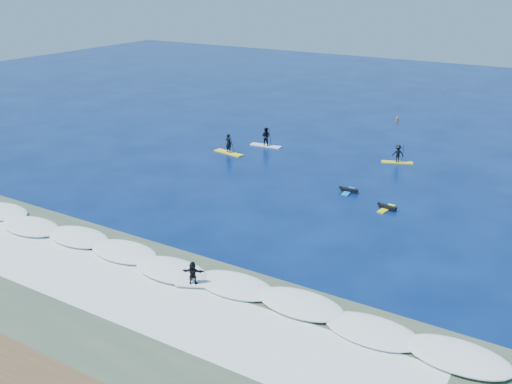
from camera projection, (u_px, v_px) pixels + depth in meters
The scene contains 11 objects.
ground at pixel (250, 211), 41.44m from camera, with size 160.00×160.00×0.00m, color #031541.
shallow_water at pixel (110, 299), 30.30m from camera, with size 90.00×13.00×0.01m, color #384D3D.
breaking_wave at pixel (160, 268), 33.48m from camera, with size 40.00×6.00×0.30m, color white.
whitewater at pixel (124, 291), 31.10m from camera, with size 34.00×5.00×0.02m, color silver.
sup_paddler_left at pixel (229, 146), 54.23m from camera, with size 3.25×1.29×2.22m.
sup_paddler_center at pixel (266, 138), 56.39m from camera, with size 3.23×1.08×2.23m.
sup_paddler_right at pixel (398, 155), 51.48m from camera, with size 2.85×1.70×1.96m.
prone_paddler_near at pixel (387, 208), 41.64m from camera, with size 1.53×1.97×0.40m.
prone_paddler_far at pixel (348, 191), 44.89m from camera, with size 1.55×1.98×0.41m.
wave_surfer at pixel (193, 275), 31.14m from camera, with size 2.01×1.32×1.42m.
marker_buoy at pixel (397, 119), 65.82m from camera, with size 0.28×0.28×0.68m.
Camera 1 is at (20.24, -32.31, 16.31)m, focal length 40.00 mm.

